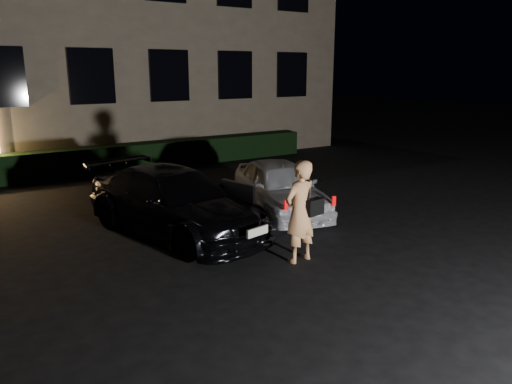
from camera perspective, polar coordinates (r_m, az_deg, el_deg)
ground at (r=7.52m, az=6.74°, el=-11.60°), size 80.00×80.00×0.00m
hedge at (r=16.52m, az=-17.19°, el=3.51°), size 15.00×0.70×0.85m
sedan at (r=10.08m, az=-9.28°, el=-1.10°), size 2.74×4.76×1.30m
hatch at (r=11.39m, az=2.77°, el=0.60°), size 2.35×3.84×1.22m
man at (r=8.46m, az=5.09°, el=-2.22°), size 0.78×0.52×1.77m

